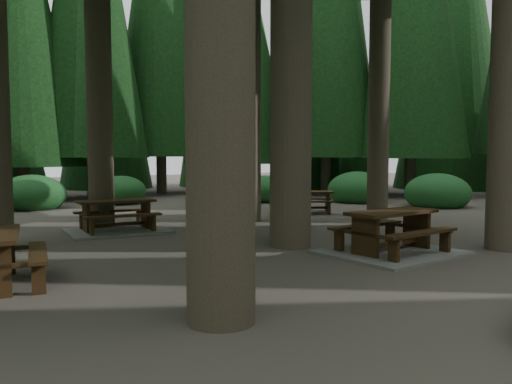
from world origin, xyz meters
TOP-DOWN VIEW (x-y plane):
  - ground at (0.00, 0.00)m, footprint 80.00×80.00m
  - picnic_table_a at (1.86, -1.52)m, footprint 2.47×2.07m
  - picnic_table_c at (-1.39, 4.22)m, footprint 2.48×2.12m
  - picnic_table_d at (5.23, 4.71)m, footprint 2.10×2.04m
  - shrub_ring at (0.70, 0.75)m, footprint 23.86×24.64m

SIDE VIEW (x-z plane):
  - ground at x=0.00m, z-range 0.00..0.00m
  - picnic_table_c at x=-1.39m, z-range -0.13..0.66m
  - picnic_table_a at x=1.86m, z-range -0.13..0.70m
  - shrub_ring at x=0.70m, z-range -0.35..1.15m
  - picnic_table_d at x=5.23m, z-range 0.12..0.82m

